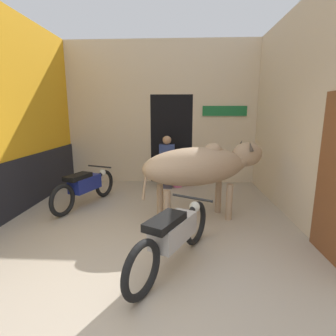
# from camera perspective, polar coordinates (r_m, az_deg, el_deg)

# --- Properties ---
(ground_plane) EXTENTS (30.00, 30.00, 0.00)m
(ground_plane) POSITION_cam_1_polar(r_m,az_deg,el_deg) (2.97, -8.93, -26.32)
(ground_plane) COLOR tan
(wall_left_shopfront) EXTENTS (0.25, 4.62, 3.62)m
(wall_left_shopfront) POSITION_cam_1_polar(r_m,az_deg,el_deg) (5.51, -31.35, 9.36)
(wall_left_shopfront) COLOR orange
(wall_left_shopfront) RESTS_ON ground_plane
(wall_back_with_doorway) EXTENTS (4.89, 0.93, 3.62)m
(wall_back_with_doorway) POSITION_cam_1_polar(r_m,az_deg,el_deg) (7.17, -0.55, 9.83)
(wall_back_with_doorway) COLOR beige
(wall_back_with_doorway) RESTS_ON ground_plane
(wall_right_with_door) EXTENTS (0.22, 4.62, 3.62)m
(wall_right_with_door) POSITION_cam_1_polar(r_m,az_deg,el_deg) (4.96, 27.19, 10.09)
(wall_right_with_door) COLOR beige
(wall_right_with_door) RESTS_ON ground_plane
(cow) EXTENTS (2.25, 1.32, 1.36)m
(cow) POSITION_cam_1_polar(r_m,az_deg,el_deg) (4.47, 7.48, 0.48)
(cow) COLOR tan
(cow) RESTS_ON ground_plane
(motorcycle_near) EXTENTS (0.97, 1.74, 0.74)m
(motorcycle_near) POSITION_cam_1_polar(r_m,az_deg,el_deg) (3.21, 1.19, -14.17)
(motorcycle_near) COLOR black
(motorcycle_near) RESTS_ON ground_plane
(motorcycle_far) EXTENTS (0.79, 1.76, 0.72)m
(motorcycle_far) POSITION_cam_1_polar(r_m,az_deg,el_deg) (5.49, -17.57, -3.71)
(motorcycle_far) COLOR black
(motorcycle_far) RESTS_ON ground_plane
(shopkeeper_seated) EXTENTS (0.38, 0.34, 1.28)m
(shopkeeper_seated) POSITION_cam_1_polar(r_m,az_deg,el_deg) (6.49, -0.26, 1.70)
(shopkeeper_seated) COLOR #3D3842
(shopkeeper_seated) RESTS_ON ground_plane
(plastic_stool) EXTENTS (0.33, 0.33, 0.45)m
(plastic_stool) POSITION_cam_1_polar(r_m,az_deg,el_deg) (6.60, 2.08, -2.06)
(plastic_stool) COLOR #DB6093
(plastic_stool) RESTS_ON ground_plane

